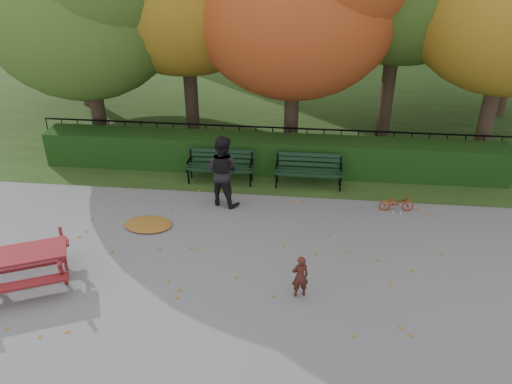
# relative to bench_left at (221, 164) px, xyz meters

# --- Properties ---
(ground) EXTENTS (90.00, 90.00, 0.00)m
(ground) POSITION_rel_bench_left_xyz_m (1.30, -3.70, -0.52)
(ground) COLOR slate
(ground) RESTS_ON ground
(grass_strip) EXTENTS (90.00, 90.00, 0.00)m
(grass_strip) POSITION_rel_bench_left_xyz_m (1.30, 10.30, -0.51)
(grass_strip) COLOR #223614
(grass_strip) RESTS_ON ground
(hedge) EXTENTS (13.00, 0.90, 1.00)m
(hedge) POSITION_rel_bench_left_xyz_m (1.30, 0.80, -0.02)
(hedge) COLOR black
(hedge) RESTS_ON ground
(iron_fence) EXTENTS (14.00, 0.04, 1.02)m
(iron_fence) POSITION_rel_bench_left_xyz_m (1.30, 1.60, 0.02)
(iron_fence) COLOR black
(iron_fence) RESTS_ON ground
(bench_left) EXTENTS (1.80, 0.57, 0.88)m
(bench_left) POSITION_rel_bench_left_xyz_m (0.00, 0.00, 0.00)
(bench_left) COLOR black
(bench_left) RESTS_ON ground
(bench_right) EXTENTS (1.80, 0.57, 0.88)m
(bench_right) POSITION_rel_bench_left_xyz_m (2.40, 0.00, 0.00)
(bench_right) COLOR black
(bench_right) RESTS_ON ground
(picnic_table) EXTENTS (2.18, 2.01, 0.85)m
(picnic_table) POSITION_rel_bench_left_xyz_m (-3.13, -4.80, 0.06)
(picnic_table) COLOR maroon
(picnic_table) RESTS_ON ground
(leaf_pile) EXTENTS (1.20, 0.88, 0.08)m
(leaf_pile) POSITION_rel_bench_left_xyz_m (-1.34, -2.46, -0.48)
(leaf_pile) COLOR brown
(leaf_pile) RESTS_ON ground
(leaf_scatter) EXTENTS (9.00, 5.70, 0.01)m
(leaf_scatter) POSITION_rel_bench_left_xyz_m (1.30, -3.40, -0.51)
(leaf_scatter) COLOR brown
(leaf_scatter) RESTS_ON ground
(child) EXTENTS (0.38, 0.31, 0.91)m
(child) POSITION_rel_bench_left_xyz_m (2.31, -4.55, -0.06)
(child) COLOR #3F1914
(child) RESTS_ON ground
(adult) EXTENTS (1.08, 0.96, 1.84)m
(adult) POSITION_rel_bench_left_xyz_m (0.27, -1.21, 0.40)
(adult) COLOR black
(adult) RESTS_ON ground
(bicycle) EXTENTS (0.87, 0.35, 0.45)m
(bicycle) POSITION_rel_bench_left_xyz_m (4.60, -1.12, -0.30)
(bicycle) COLOR #A02A0E
(bicycle) RESTS_ON ground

